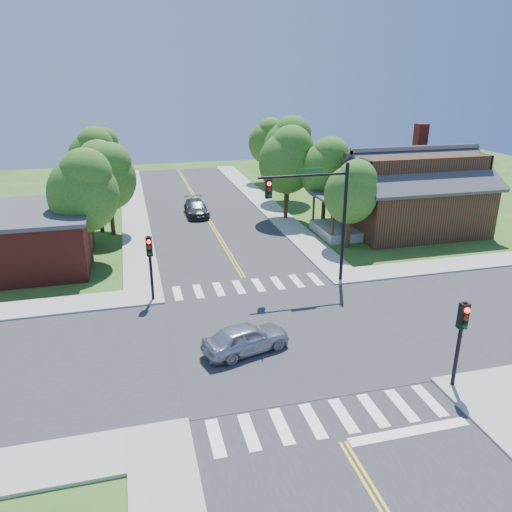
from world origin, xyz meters
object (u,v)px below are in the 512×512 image
object	(u,v)px
car_silver	(246,339)
signal_mast_ne	(318,206)
house_ne	(410,188)
car_dgrey	(196,208)
signal_pole_se	(461,329)
signal_pole_nw	(150,256)

from	to	relation	value
car_silver	signal_mast_ne	bearing A→B (deg)	-57.37
house_ne	car_dgrey	size ratio (longest dim) A/B	2.87
signal_pole_se	signal_pole_nw	world-z (taller)	same
signal_mast_ne	car_silver	bearing A→B (deg)	-131.63
signal_mast_ne	signal_pole_se	distance (m)	11.55
house_ne	car_dgrey	distance (m)	18.08
house_ne	car_dgrey	world-z (taller)	house_ne
car_silver	car_dgrey	size ratio (longest dim) A/B	0.95
signal_pole_se	car_silver	bearing A→B (deg)	147.57
signal_mast_ne	signal_pole_nw	world-z (taller)	signal_mast_ne
signal_mast_ne	car_dgrey	xyz separation A→B (m)	(-4.70, 16.84, -4.19)
signal_mast_ne	house_ne	world-z (taller)	signal_mast_ne
signal_pole_nw	car_dgrey	bearing A→B (deg)	74.06
signal_pole_se	car_silver	size ratio (longest dim) A/B	0.88
car_dgrey	house_ne	bearing A→B (deg)	-27.02
car_dgrey	car_silver	bearing A→B (deg)	-92.36
signal_pole_nw	house_ne	xyz separation A→B (m)	(20.71, 8.66, 0.67)
signal_mast_ne	house_ne	distance (m)	14.23
car_silver	signal_pole_nw	bearing A→B (deg)	14.39
signal_mast_ne	car_silver	xyz separation A→B (m)	(-5.76, -6.48, -4.17)
house_ne	car_silver	distance (m)	22.88
signal_mast_ne	house_ne	bearing A→B (deg)	37.68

